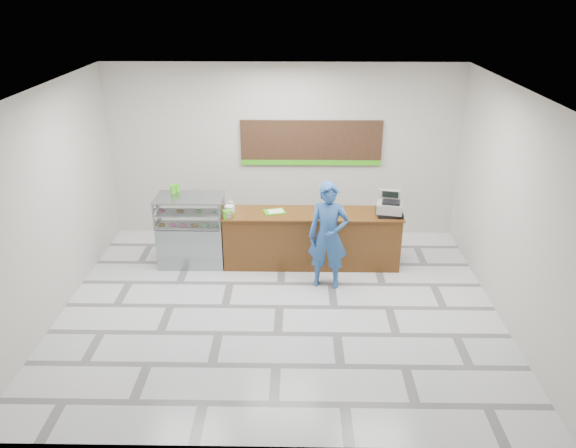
{
  "coord_description": "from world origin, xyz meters",
  "views": [
    {
      "loc": [
        0.27,
        -7.86,
        4.89
      ],
      "look_at": [
        0.13,
        0.9,
        1.09
      ],
      "focal_mm": 35.0,
      "sensor_mm": 36.0,
      "label": 1
    }
  ],
  "objects_px": {
    "serving_tray": "(275,212)",
    "cash_register": "(390,206)",
    "customer": "(328,236)",
    "sales_counter": "(312,238)",
    "display_case": "(191,230)"
  },
  "relations": [
    {
      "from": "sales_counter",
      "to": "customer",
      "type": "distance_m",
      "value": 0.94
    },
    {
      "from": "sales_counter",
      "to": "customer",
      "type": "height_order",
      "value": "customer"
    },
    {
      "from": "display_case",
      "to": "customer",
      "type": "bearing_deg",
      "value": -17.8
    },
    {
      "from": "serving_tray",
      "to": "customer",
      "type": "xyz_separation_m",
      "value": [
        0.94,
        -0.82,
        -0.1
      ]
    },
    {
      "from": "sales_counter",
      "to": "display_case",
      "type": "xyz_separation_m",
      "value": [
        -2.22,
        -0.0,
        0.16
      ]
    },
    {
      "from": "sales_counter",
      "to": "cash_register",
      "type": "distance_m",
      "value": 1.55
    },
    {
      "from": "sales_counter",
      "to": "display_case",
      "type": "bearing_deg",
      "value": -179.99
    },
    {
      "from": "display_case",
      "to": "cash_register",
      "type": "xyz_separation_m",
      "value": [
        3.61,
        -0.04,
        0.51
      ]
    },
    {
      "from": "display_case",
      "to": "cash_register",
      "type": "distance_m",
      "value": 3.65
    },
    {
      "from": "customer",
      "to": "display_case",
      "type": "bearing_deg",
      "value": 170.32
    },
    {
      "from": "customer",
      "to": "serving_tray",
      "type": "bearing_deg",
      "value": 147.14
    },
    {
      "from": "cash_register",
      "to": "customer",
      "type": "relative_size",
      "value": 0.29
    },
    {
      "from": "sales_counter",
      "to": "serving_tray",
      "type": "height_order",
      "value": "serving_tray"
    },
    {
      "from": "serving_tray",
      "to": "cash_register",
      "type": "bearing_deg",
      "value": -17.67
    },
    {
      "from": "sales_counter",
      "to": "customer",
      "type": "xyz_separation_m",
      "value": [
        0.26,
        -0.8,
        0.42
      ]
    }
  ]
}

